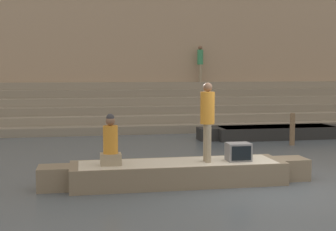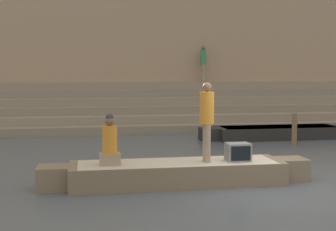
% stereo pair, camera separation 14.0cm
% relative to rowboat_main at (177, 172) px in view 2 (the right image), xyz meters
% --- Properties ---
extents(ground_plane, '(120.00, 120.00, 0.00)m').
position_rel_rowboat_main_xyz_m(ground_plane, '(1.86, -0.67, -0.26)').
color(ground_plane, '#4C5660').
extents(ghat_steps, '(36.00, 4.11, 1.94)m').
position_rel_rowboat_main_xyz_m(ghat_steps, '(1.86, 10.68, 0.45)').
color(ghat_steps, gray).
rests_on(ghat_steps, ground).
extents(back_wall, '(34.20, 1.28, 7.15)m').
position_rel_rowboat_main_xyz_m(back_wall, '(1.86, 12.76, 3.29)').
color(back_wall, tan).
rests_on(back_wall, ground).
extents(rowboat_main, '(5.90, 1.31, 0.48)m').
position_rel_rowboat_main_xyz_m(rowboat_main, '(0.00, 0.00, 0.00)').
color(rowboat_main, '#756651').
rests_on(rowboat_main, ground).
extents(person_standing, '(0.31, 0.31, 1.71)m').
position_rel_rowboat_main_xyz_m(person_standing, '(0.63, -0.08, 1.22)').
color(person_standing, gray).
rests_on(person_standing, rowboat_main).
extents(person_rowing, '(0.43, 0.34, 1.08)m').
position_rel_rowboat_main_xyz_m(person_rowing, '(-1.45, -0.05, 0.67)').
color(person_rowing, gray).
rests_on(person_rowing, rowboat_main).
extents(tv_set, '(0.51, 0.40, 0.39)m').
position_rel_rowboat_main_xyz_m(tv_set, '(1.33, -0.10, 0.42)').
color(tv_set, slate).
rests_on(tv_set, rowboat_main).
extents(moored_boat_shore, '(5.86, 1.32, 0.44)m').
position_rel_rowboat_main_xyz_m(moored_boat_shore, '(4.97, 6.22, -0.02)').
color(moored_boat_shore, black).
rests_on(moored_boat_shore, ground).
extents(mooring_post, '(0.17, 0.17, 1.06)m').
position_rel_rowboat_main_xyz_m(mooring_post, '(4.82, 4.59, 0.28)').
color(mooring_post, brown).
rests_on(mooring_post, ground).
extents(person_on_steps, '(0.28, 0.28, 1.71)m').
position_rel_rowboat_main_xyz_m(person_on_steps, '(3.52, 11.82, 2.69)').
color(person_on_steps, gray).
rests_on(person_on_steps, ghat_steps).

